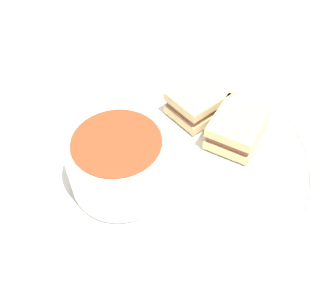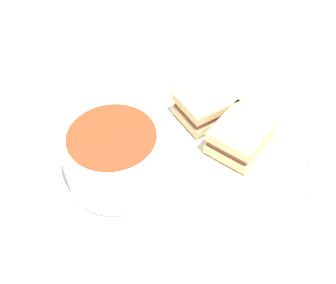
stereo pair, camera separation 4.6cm
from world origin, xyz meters
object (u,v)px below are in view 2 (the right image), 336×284
object	(u,v)px
soup_bowl	(116,157)
sandwich_half_far	(208,105)
sandwich_half_near	(241,136)
spoon	(90,149)

from	to	relation	value
soup_bowl	sandwich_half_far	world-z (taller)	soup_bowl
soup_bowl	sandwich_half_near	bearing A→B (deg)	168.03
soup_bowl	spoon	bearing A→B (deg)	-76.16
sandwich_half_near	sandwich_half_far	bearing A→B (deg)	-86.07
spoon	sandwich_half_far	bearing A→B (deg)	149.15
spoon	sandwich_half_far	size ratio (longest dim) A/B	1.35
sandwich_half_near	sandwich_half_far	world-z (taller)	same
spoon	sandwich_half_near	size ratio (longest dim) A/B	1.12
sandwich_half_far	soup_bowl	bearing A→B (deg)	12.94
soup_bowl	spoon	distance (m)	0.06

